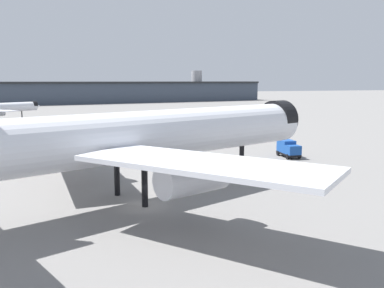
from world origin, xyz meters
TOP-DOWN VIEW (x-y plane):
  - ground at (0.00, 0.00)m, footprint 900.00×900.00m
  - airliner_near_gate at (0.95, 3.49)m, footprint 55.09×49.10m
  - terminal_building at (37.89, 221.55)m, footprint 186.06×46.69m
  - service_truck_front at (31.05, 21.22)m, footprint 2.96×5.67m
  - baggage_tug_wing at (7.04, 36.81)m, footprint 3.56×3.17m
  - traffic_cone_wingtip at (11.05, 33.85)m, footprint 0.51×0.51m

SIDE VIEW (x-z plane):
  - ground at x=0.00m, z-range 0.00..0.00m
  - traffic_cone_wingtip at x=11.05m, z-range 0.00..0.63m
  - baggage_tug_wing at x=7.04m, z-range 0.05..1.90m
  - service_truck_front at x=31.05m, z-range 0.09..3.09m
  - terminal_building at x=37.89m, z-range -3.53..17.02m
  - airliner_near_gate at x=0.95m, z-range -0.98..15.62m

